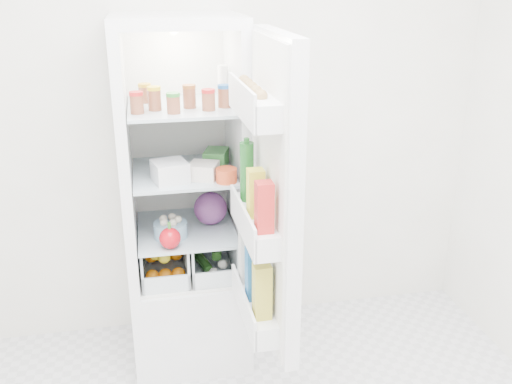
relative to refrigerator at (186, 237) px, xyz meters
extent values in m
cube|color=silver|center=(0.20, 0.25, 0.63)|extent=(3.00, 0.02, 2.60)
cube|color=white|center=(0.00, -0.04, -0.42)|extent=(0.60, 0.60, 0.50)
cube|color=white|center=(0.00, -0.04, 1.11)|extent=(0.60, 0.60, 0.05)
cube|color=white|center=(0.00, 0.24, 0.46)|extent=(0.60, 0.05, 1.25)
cube|color=white|center=(-0.28, -0.04, 0.46)|extent=(0.05, 0.60, 1.25)
cube|color=white|center=(0.27, -0.04, 0.46)|extent=(0.05, 0.60, 1.25)
cube|color=white|center=(0.00, 0.21, 0.46)|extent=(0.50, 0.01, 1.25)
sphere|color=white|center=(0.00, 0.17, 1.04)|extent=(0.05, 0.05, 0.05)
cube|color=#AEC1CC|center=(0.00, -0.06, 0.07)|extent=(0.49, 0.53, 0.01)
cube|color=#AEC1CC|center=(0.00, -0.06, 0.38)|extent=(0.49, 0.53, 0.02)
cube|color=#AEC1CC|center=(0.00, -0.06, 0.71)|extent=(0.49, 0.53, 0.02)
cylinder|color=#B21919|center=(-0.20, -0.20, 0.76)|extent=(0.06, 0.06, 0.08)
cylinder|color=gold|center=(-0.12, -0.15, 0.76)|extent=(0.06, 0.06, 0.08)
cylinder|color=#267226|center=(-0.04, -0.23, 0.76)|extent=(0.06, 0.06, 0.08)
cylinder|color=brown|center=(0.04, -0.13, 0.76)|extent=(0.06, 0.06, 0.08)
cylinder|color=#B21919|center=(0.12, -0.20, 0.76)|extent=(0.06, 0.06, 0.08)
cylinder|color=#194C8C|center=(0.20, -0.15, 0.76)|extent=(0.06, 0.06, 0.08)
cylinder|color=#BF8C19|center=(-0.16, 0.03, 0.76)|extent=(0.06, 0.06, 0.08)
cylinder|color=white|center=(0.21, -0.02, 0.81)|extent=(0.07, 0.07, 0.18)
cube|color=white|center=(-0.07, -0.20, 0.44)|extent=(0.18, 0.18, 0.10)
cube|color=silver|center=(0.09, -0.19, 0.43)|extent=(0.17, 0.17, 0.08)
cylinder|color=#D3451F|center=(0.19, -0.26, 0.43)|extent=(0.10, 0.10, 0.07)
cube|color=#3D863C|center=(0.17, -0.02, 0.44)|extent=(0.15, 0.18, 0.09)
sphere|color=#582160|center=(0.13, -0.03, 0.17)|extent=(0.17, 0.17, 0.17)
sphere|color=red|center=(-0.09, -0.28, 0.13)|extent=(0.10, 0.10, 0.10)
cylinder|color=#85ACC7|center=(-0.08, -0.15, 0.12)|extent=(0.18, 0.18, 0.08)
sphere|color=orange|center=(-0.19, -0.18, -0.12)|extent=(0.07, 0.07, 0.07)
sphere|color=orange|center=(-0.12, -0.18, -0.12)|extent=(0.07, 0.07, 0.07)
sphere|color=orange|center=(-0.06, -0.18, -0.12)|extent=(0.07, 0.07, 0.07)
sphere|color=orange|center=(-0.19, -0.06, -0.06)|extent=(0.07, 0.07, 0.07)
sphere|color=orange|center=(-0.12, -0.06, -0.06)|extent=(0.07, 0.07, 0.07)
sphere|color=orange|center=(-0.06, -0.06, -0.06)|extent=(0.07, 0.07, 0.07)
sphere|color=orange|center=(-0.15, 0.06, -0.12)|extent=(0.07, 0.07, 0.07)
sphere|color=orange|center=(-0.08, 0.06, -0.12)|extent=(0.07, 0.07, 0.07)
sphere|color=yellow|center=(-0.16, -0.12, -0.03)|extent=(0.06, 0.06, 0.06)
sphere|color=yellow|center=(-0.09, -0.01, -0.03)|extent=(0.06, 0.06, 0.06)
sphere|color=yellow|center=(-0.12, -0.16, -0.03)|extent=(0.06, 0.06, 0.06)
cylinder|color=#23521B|center=(0.08, -0.06, -0.13)|extent=(0.09, 0.21, 0.05)
cylinder|color=#23521B|center=(0.16, -0.01, -0.08)|extent=(0.08, 0.21, 0.05)
sphere|color=white|center=(0.12, -0.18, -0.13)|extent=(0.05, 0.05, 0.05)
sphere|color=white|center=(0.17, -0.16, -0.10)|extent=(0.05, 0.05, 0.05)
cube|color=white|center=(0.34, -0.64, 0.46)|extent=(0.07, 0.60, 1.30)
cube|color=white|center=(0.30, -0.64, 0.46)|extent=(0.02, 0.56, 1.26)
cube|color=white|center=(0.25, -0.64, 0.83)|extent=(0.12, 0.50, 0.10)
cube|color=white|center=(0.25, -0.64, 0.33)|extent=(0.12, 0.50, 0.10)
cube|color=white|center=(0.25, -0.64, -0.07)|extent=(0.12, 0.50, 0.10)
sphere|color=olive|center=(0.25, -0.76, 0.89)|extent=(0.05, 0.05, 0.05)
sphere|color=olive|center=(0.25, -0.68, 0.89)|extent=(0.05, 0.05, 0.05)
sphere|color=olive|center=(0.24, -0.60, 0.89)|extent=(0.05, 0.05, 0.05)
sphere|color=olive|center=(0.24, -0.52, 0.89)|extent=(0.05, 0.05, 0.05)
sphere|color=olive|center=(0.24, -0.44, 0.89)|extent=(0.05, 0.05, 0.05)
cylinder|color=#18561E|center=(0.24, -0.49, 0.51)|extent=(0.06, 0.06, 0.26)
cube|color=yellow|center=(0.25, -0.67, 0.48)|extent=(0.07, 0.07, 0.20)
cube|color=red|center=(0.25, -0.82, 0.48)|extent=(0.07, 0.07, 0.20)
cube|color=white|center=(0.24, -0.49, 0.10)|extent=(0.07, 0.07, 0.24)
cube|color=#236FB3|center=(0.24, -0.64, 0.10)|extent=(0.07, 0.07, 0.24)
cube|color=gold|center=(0.25, -0.79, 0.10)|extent=(0.07, 0.07, 0.24)
camera|label=1|loc=(-0.17, -2.75, 1.31)|focal=40.00mm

